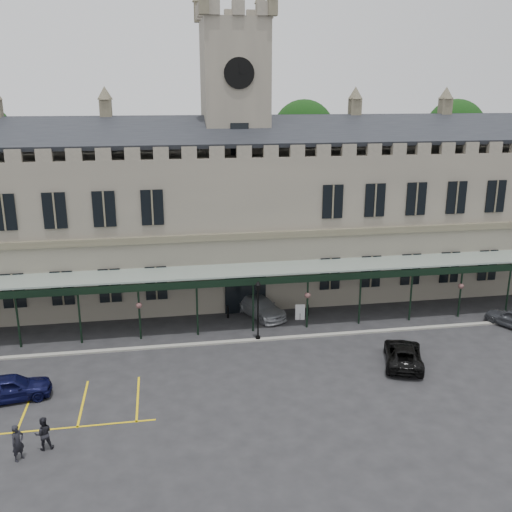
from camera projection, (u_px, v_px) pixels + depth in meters
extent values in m
plane|color=black|center=(273.00, 378.00, 34.48)|extent=(140.00, 140.00, 0.00)
cube|color=#6D675A|center=(236.00, 224.00, 47.96)|extent=(60.00, 10.00, 12.00)
cube|color=brown|center=(245.00, 236.00, 43.00)|extent=(60.00, 0.35, 0.50)
cube|color=black|center=(239.00, 131.00, 43.43)|extent=(60.00, 4.77, 2.20)
cube|color=black|center=(231.00, 127.00, 48.16)|extent=(60.00, 4.77, 2.20)
cube|color=black|center=(245.00, 289.00, 44.27)|extent=(3.20, 0.18, 3.80)
cube|color=#6D675A|center=(235.00, 164.00, 46.57)|extent=(5.00, 5.00, 22.00)
cylinder|color=silver|center=(239.00, 73.00, 42.20)|extent=(2.20, 0.12, 2.20)
cylinder|color=black|center=(239.00, 73.00, 42.14)|extent=(2.30, 0.04, 2.30)
cube|color=black|center=(240.00, 142.00, 43.59)|extent=(1.40, 0.12, 2.80)
cube|color=#8C9E93|center=(249.00, 270.00, 41.86)|extent=(50.00, 4.00, 0.40)
cube|color=black|center=(254.00, 281.00, 40.04)|extent=(50.00, 0.18, 0.50)
cube|color=gray|center=(257.00, 340.00, 39.67)|extent=(60.00, 0.40, 0.12)
cylinder|color=#332314|center=(302.00, 201.00, 57.78)|extent=(0.70, 0.70, 12.00)
sphere|color=black|center=(304.00, 131.00, 55.84)|extent=(6.00, 6.00, 6.00)
cylinder|color=#332314|center=(449.00, 196.00, 60.38)|extent=(0.70, 0.70, 12.00)
sphere|color=black|center=(455.00, 129.00, 58.44)|extent=(6.00, 6.00, 6.00)
cylinder|color=black|center=(258.00, 338.00, 39.74)|extent=(0.34, 0.34, 0.28)
cylinder|color=black|center=(258.00, 315.00, 39.26)|extent=(0.11, 0.11, 3.75)
cube|color=black|center=(258.00, 287.00, 38.70)|extent=(0.26, 0.26, 0.38)
cone|color=black|center=(258.00, 283.00, 38.61)|extent=(0.41, 0.41, 0.28)
cylinder|color=black|center=(300.00, 317.00, 43.25)|extent=(0.06, 0.06, 0.52)
cube|color=silver|center=(300.00, 312.00, 43.15)|extent=(0.72, 0.15, 1.24)
cylinder|color=black|center=(228.00, 312.00, 43.55)|extent=(0.17, 0.17, 0.97)
cylinder|color=black|center=(308.00, 310.00, 44.00)|extent=(0.16, 0.16, 0.89)
imported|color=#0B0D33|center=(10.00, 388.00, 31.87)|extent=(4.65, 2.47, 1.51)
imported|color=#9B9EA3|center=(260.00, 307.00, 43.90)|extent=(4.02, 5.50, 1.48)
imported|color=black|center=(403.00, 354.00, 36.13)|extent=(3.76, 5.33, 1.35)
imported|color=black|center=(18.00, 443.00, 26.62)|extent=(0.75, 0.79, 1.81)
imported|color=black|center=(43.00, 433.00, 27.43)|extent=(0.95, 0.81, 1.70)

